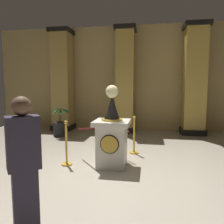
% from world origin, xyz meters
% --- Properties ---
extents(ground_plane, '(10.99, 10.99, 0.00)m').
position_xyz_m(ground_plane, '(0.00, 0.00, 0.00)').
color(ground_plane, '#B2A893').
extents(back_wall, '(10.99, 0.16, 4.19)m').
position_xyz_m(back_wall, '(0.00, 4.67, 2.10)').
color(back_wall, tan).
rests_on(back_wall, ground_plane).
extents(pedestal_clock, '(0.77, 0.77, 1.80)m').
position_xyz_m(pedestal_clock, '(0.14, 0.22, 0.68)').
color(pedestal_clock, silver).
rests_on(pedestal_clock, ground_plane).
extents(stanchion_near, '(0.24, 0.24, 1.00)m').
position_xyz_m(stanchion_near, '(0.56, 1.27, 0.35)').
color(stanchion_near, gold).
rests_on(stanchion_near, ground_plane).
extents(stanchion_far, '(0.24, 0.24, 1.02)m').
position_xyz_m(stanchion_far, '(-0.89, 0.12, 0.35)').
color(stanchion_far, gold).
rests_on(stanchion_far, ground_plane).
extents(velvet_rope, '(1.33, 1.32, 0.22)m').
position_xyz_m(velvet_rope, '(-0.16, 0.69, 0.79)').
color(velvet_rope, '#591419').
extents(column_left, '(0.86, 0.86, 4.02)m').
position_xyz_m(column_left, '(-2.56, 4.13, 2.00)').
color(column_left, black).
rests_on(column_left, ground_plane).
extents(column_right, '(0.91, 0.91, 4.02)m').
position_xyz_m(column_right, '(2.56, 4.13, 2.00)').
color(column_right, black).
rests_on(column_right, ground_plane).
extents(column_centre_rear, '(0.81, 0.81, 4.02)m').
position_xyz_m(column_centre_rear, '(0.00, 4.13, 2.00)').
color(column_centre_rear, black).
rests_on(column_centre_rear, ground_plane).
extents(potted_palm_left, '(0.64, 0.61, 1.08)m').
position_xyz_m(potted_palm_left, '(-2.21, 2.95, 0.34)').
color(potted_palm_left, black).
rests_on(potted_palm_left, ground_plane).
extents(bystander_guest, '(0.42, 0.40, 1.66)m').
position_xyz_m(bystander_guest, '(-0.47, -2.26, 0.88)').
color(bystander_guest, '#383347').
rests_on(bystander_guest, ground_plane).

